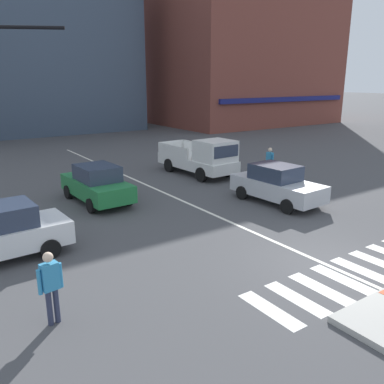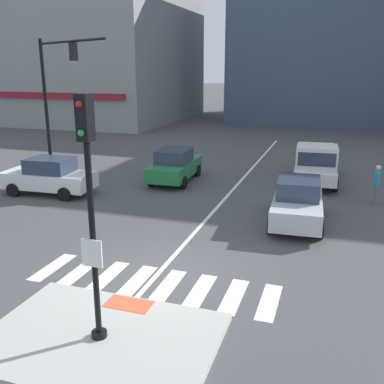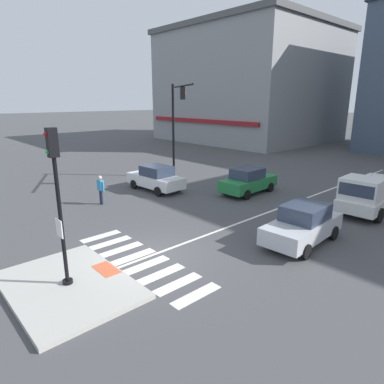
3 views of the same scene
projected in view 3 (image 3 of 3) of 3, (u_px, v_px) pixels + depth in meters
ground_plane at (153, 256)px, 12.84m from camera, size 300.00×300.00×0.00m
traffic_island at (68, 285)px, 10.67m from camera, size 4.79×3.40×0.15m
tactile_pad_front at (106, 269)px, 11.52m from camera, size 1.10×0.60×0.01m
signal_pole at (58, 195)px, 9.86m from camera, size 0.44×0.38×4.89m
crosswalk_stripe_a at (101, 236)px, 14.66m from camera, size 0.44×1.80×0.01m
crosswalk_stripe_b at (111, 242)px, 14.03m from camera, size 0.44×1.80×0.01m
crosswalk_stripe_c at (122, 249)px, 13.40m from camera, size 0.44×1.80×0.01m
crosswalk_stripe_d at (134, 257)px, 12.77m from camera, size 0.44×1.80×0.01m
crosswalk_stripe_e at (147, 265)px, 12.15m from camera, size 0.44×1.80×0.01m
crosswalk_stripe_f at (162, 274)px, 11.52m from camera, size 0.44×1.80×0.01m
crosswalk_stripe_g at (178, 284)px, 10.89m from camera, size 0.44×1.80×0.01m
crosswalk_stripe_h at (196, 295)px, 10.26m from camera, size 0.44×1.80×0.01m
lane_centre_line at (293, 203)px, 19.36m from camera, size 0.14×28.00×0.01m
traffic_light_mast at (176, 117)px, 23.86m from camera, size 5.26×2.84×6.88m
building_corner_left at (249, 86)px, 48.40m from camera, size 21.61×20.01×15.36m
car_silver_eastbound_mid at (303, 224)px, 13.84m from camera, size 2.02×4.19×1.64m
car_green_westbound_far at (248, 181)px, 21.20m from camera, size 1.99×4.17×1.64m
car_white_cross_left at (156, 178)px, 21.93m from camera, size 4.18×2.01×1.64m
pickup_truck_white_eastbound_far at (368, 195)px, 17.41m from camera, size 2.26×5.19×2.08m
pedestrian_at_curb_left at (101, 188)px, 18.91m from camera, size 0.54×0.27×1.67m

